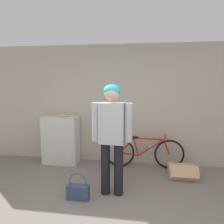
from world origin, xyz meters
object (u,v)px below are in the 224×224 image
at_px(person, 112,130).
at_px(bicycle, 144,152).
at_px(cardboard_box, 183,171).
at_px(handbag, 78,191).
at_px(banana, 64,116).

xyz_separation_m(person, bicycle, (0.51, 1.17, -0.73)).
bearing_deg(bicycle, cardboard_box, -25.34).
distance_m(handbag, cardboard_box, 2.07).
distance_m(banana, handbag, 1.89).
bearing_deg(banana, person, -43.85).
bearing_deg(cardboard_box, handbag, -147.68).
relative_size(person, cardboard_box, 3.31).
bearing_deg(bicycle, person, -116.32).
height_order(bicycle, handbag, bicycle).
bearing_deg(person, banana, 140.01).
relative_size(bicycle, banana, 5.22).
bearing_deg(banana, handbag, -62.31).
xyz_separation_m(banana, cardboard_box, (2.51, -0.35, -0.97)).
bearing_deg(handbag, cardboard_box, 32.32).
relative_size(bicycle, handbag, 3.86).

